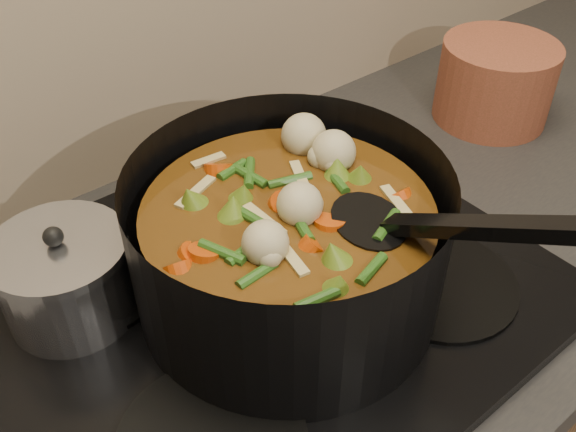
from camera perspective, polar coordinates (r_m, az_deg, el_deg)
stovetop at (r=0.76m, az=-2.20°, el=-6.63°), size 0.62×0.54×0.03m
stockpot at (r=0.69m, az=0.06°, el=-2.60°), size 0.37×0.46×0.25m
saucepan at (r=0.73m, az=-19.12°, el=-5.22°), size 0.15×0.15×0.12m
terracotta_crock at (r=1.11m, az=17.93°, el=11.27°), size 0.20×0.20×0.13m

